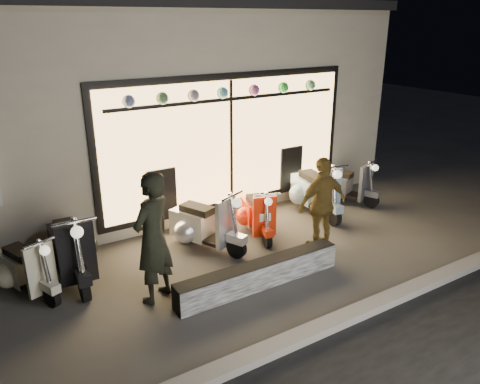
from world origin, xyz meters
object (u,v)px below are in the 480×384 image
object	(u,v)px
scooter_silver	(200,223)
woman	(322,204)
graffiti_barrier	(259,274)
man	(153,238)
scooter_red	(257,213)

from	to	relation	value
scooter_silver	woman	distance (m)	2.16
graffiti_barrier	woman	world-z (taller)	woman
man	woman	bearing A→B (deg)	149.76
man	graffiti_barrier	bearing A→B (deg)	130.21
graffiti_barrier	man	world-z (taller)	man
man	scooter_red	bearing A→B (deg)	174.42
graffiti_barrier	scooter_silver	distance (m)	1.70
graffiti_barrier	scooter_silver	size ratio (longest dim) A/B	1.86
scooter_silver	scooter_red	bearing A→B (deg)	-25.11
woman	scooter_red	bearing A→B (deg)	-60.68
graffiti_barrier	scooter_silver	bearing A→B (deg)	94.64
scooter_silver	graffiti_barrier	bearing A→B (deg)	-109.13
scooter_red	woman	bearing A→B (deg)	-45.31
scooter_red	man	size ratio (longest dim) A/B	0.69
woman	scooter_silver	bearing A→B (deg)	-31.39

